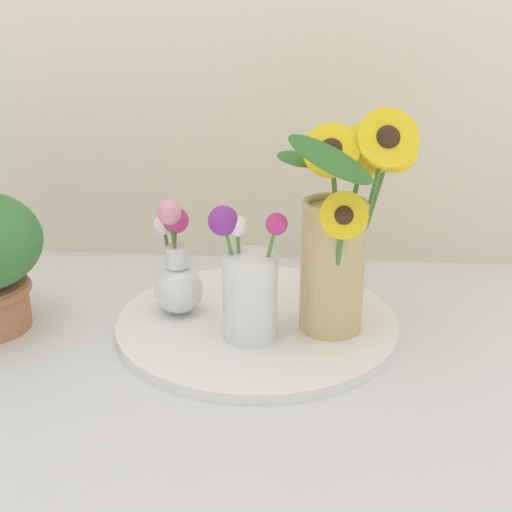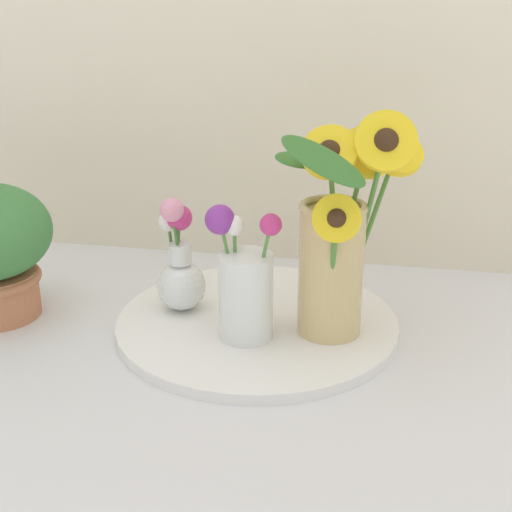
# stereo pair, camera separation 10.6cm
# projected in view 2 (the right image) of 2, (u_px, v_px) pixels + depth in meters

# --- Properties ---
(ground_plane) EXTENTS (6.00, 6.00, 0.00)m
(ground_plane) POSITION_uv_depth(u_px,v_px,m) (245.00, 358.00, 1.02)
(ground_plane) COLOR silver
(serving_tray) EXTENTS (0.43, 0.43, 0.02)m
(serving_tray) POSITION_uv_depth(u_px,v_px,m) (256.00, 323.00, 1.10)
(serving_tray) COLOR white
(serving_tray) RESTS_ON ground_plane
(mason_jar_sunflowers) EXTENTS (0.22, 0.22, 0.33)m
(mason_jar_sunflowers) POSITION_uv_depth(u_px,v_px,m) (338.00, 241.00, 1.01)
(mason_jar_sunflowers) COLOR #D1B77A
(mason_jar_sunflowers) RESTS_ON serving_tray
(vase_small_center) EXTENTS (0.11, 0.08, 0.20)m
(vase_small_center) POSITION_uv_depth(u_px,v_px,m) (244.00, 286.00, 1.01)
(vase_small_center) COLOR white
(vase_small_center) RESTS_ON serving_tray
(vase_bulb_right) EXTENTS (0.08, 0.08, 0.18)m
(vase_bulb_right) POSITION_uv_depth(u_px,v_px,m) (180.00, 269.00, 1.11)
(vase_bulb_right) COLOR white
(vase_bulb_right) RESTS_ON serving_tray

